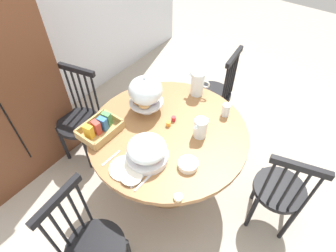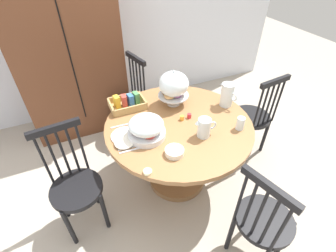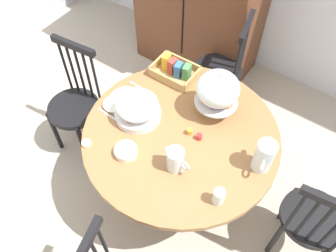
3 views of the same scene
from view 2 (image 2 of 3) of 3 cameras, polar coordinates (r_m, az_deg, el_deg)
The scene contains 23 objects.
ground_plane at distance 2.51m, azimuth 2.20°, elevation -15.06°, with size 10.00×10.00×0.00m, color #A89E8E.
wall_back at distance 3.29m, azimuth -12.77°, elevation 25.42°, with size 4.80×0.06×2.60m, color silver.
wooden_armoire at distance 2.99m, azimuth -22.19°, elevation 15.82°, with size 1.18×0.60×1.96m.
dining_table at distance 2.21m, azimuth 2.37°, elevation -3.40°, with size 1.25×1.25×0.74m.
windsor_chair_near_window at distance 2.76m, azimuth 19.00°, elevation 1.82°, with size 0.40×0.40×0.97m.
windsor_chair_by_cabinet at distance 2.89m, azimuth -9.02°, elevation 5.48°, with size 0.41×0.42×0.97m.
windsor_chair_facing_door at distance 2.10m, azimuth -20.61°, elevation -13.07°, with size 0.40×0.40×0.97m.
windsor_chair_far_side at distance 1.93m, azimuth 21.07°, elevation -20.06°, with size 0.42×0.42×0.97m.
pastry_stand_with_dome at distance 2.21m, azimuth 1.28°, elevation 9.38°, with size 0.28×0.28×0.34m.
fruit_platter_covered at distance 1.91m, azimuth -5.05°, elevation -0.39°, with size 0.30×0.30×0.18m.
orange_juice_pitcher at distance 2.31m, azimuth 13.50°, elevation 6.81°, with size 0.11×0.19×0.22m.
milk_pitcher at distance 1.93m, azimuth 8.35°, elevation -0.55°, with size 0.18×0.10×0.16m.
cereal_basket at distance 2.28m, azimuth -9.43°, elevation 5.32°, with size 0.32×0.24×0.12m.
china_plate_large at distance 1.98m, azimuth -9.96°, elevation -2.22°, with size 0.22×0.22×0.01m, color white.
china_plate_small at distance 1.90m, azimuth -10.09°, elevation -3.76°, with size 0.15×0.15×0.01m, color white.
cereal_bowl at distance 1.79m, azimuth 1.51°, elevation -5.97°, with size 0.14×0.14×0.04m, color white.
drinking_glass at distance 2.07m, azimuth 16.43°, elevation 0.58°, with size 0.06×0.06×0.11m, color silver.
butter_dish at distance 1.69m, azimuth -4.73°, elevation -10.53°, with size 0.06×0.06×0.02m, color beige.
jam_jar_strawberry at distance 2.13m, azimuth 4.94°, elevation 2.35°, with size 0.04×0.04×0.04m, color #B7282D.
jam_jar_apricot at distance 2.11m, azimuth 3.26°, elevation 1.89°, with size 0.04×0.04×0.04m, color orange.
table_knife at distance 1.88m, azimuth -8.95°, elevation -4.93°, with size 0.17×0.01×0.01m, color silver.
dinner_fork at distance 1.85m, azimuth -8.72°, elevation -5.54°, with size 0.17×0.01×0.01m, color silver.
soup_spoon at distance 2.09m, azimuth -10.86°, elevation 0.09°, with size 0.17×0.01×0.01m, color silver.
Camera 2 is at (-0.69, -1.30, 2.03)m, focal length 26.31 mm.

